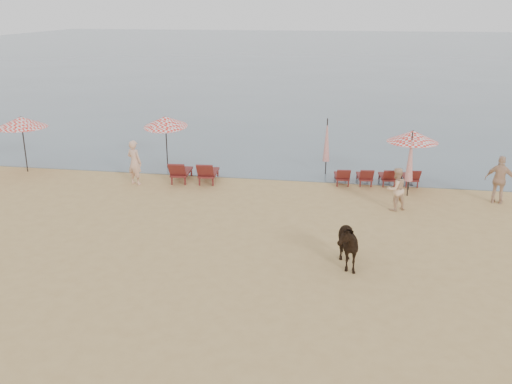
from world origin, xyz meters
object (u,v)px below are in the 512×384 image
umbrella_open_right (413,136)px  cow (343,243)px  umbrella_open_left_a (21,122)px  umbrella_closed_right (410,157)px  beachgoer_right_b (500,180)px  lounger_cluster_right (376,176)px  umbrella_closed_left (327,140)px  lounger_cluster_left (194,172)px  beachgoer_left (135,162)px  beachgoer_right_a (396,189)px  umbrella_open_left_b (165,122)px

umbrella_open_right → cow: size_ratio=1.45×
umbrella_open_left_a → umbrella_closed_right: umbrella_closed_right is taller
umbrella_open_left_a → beachgoer_right_b: umbrella_open_left_a is taller
umbrella_open_right → umbrella_closed_right: bearing=-118.5°
lounger_cluster_right → umbrella_closed_right: umbrella_closed_right is taller
umbrella_closed_left → cow: bearing=-83.8°
beachgoer_right_b → lounger_cluster_right: bearing=0.5°
lounger_cluster_left → cow: size_ratio=1.18×
lounger_cluster_left → umbrella_open_left_a: umbrella_open_left_a is taller
umbrella_open_right → umbrella_closed_right: (-0.10, -0.81, -0.64)m
lounger_cluster_left → beachgoer_left: (-2.35, -0.65, 0.48)m
beachgoer_left → beachgoer_right_a: 10.61m
umbrella_closed_left → umbrella_closed_right: bearing=-35.9°
umbrella_open_right → lounger_cluster_left: bearing=162.1°
umbrella_closed_right → beachgoer_right_a: size_ratio=1.60×
umbrella_closed_left → beachgoer_left: 8.28m
umbrella_open_right → umbrella_open_left_b: bearing=151.3°
lounger_cluster_right → umbrella_open_left_a: size_ratio=1.41×
umbrella_open_left_b → umbrella_closed_right: 10.81m
lounger_cluster_left → beachgoer_left: size_ratio=1.06×
lounger_cluster_right → umbrella_open_right: (1.28, -0.44, 1.84)m
umbrella_open_left_b → beachgoer_right_b: size_ratio=1.36×
umbrella_open_left_b → umbrella_open_right: umbrella_open_left_b is taller
umbrella_open_left_b → umbrella_open_right: bearing=0.9°
umbrella_closed_left → beachgoer_right_a: (2.76, -4.15, -0.75)m
umbrella_open_left_a → beachgoer_right_a: (16.04, -2.33, -1.46)m
umbrella_open_left_a → umbrella_open_right: bearing=-0.2°
lounger_cluster_right → beachgoer_right_a: size_ratio=2.21×
lounger_cluster_right → umbrella_open_left_b: 9.60m
lounger_cluster_left → beachgoer_left: 2.49m
lounger_cluster_right → beachgoer_left: (-9.93, -1.62, 0.57)m
lounger_cluster_left → cow: bearing=-52.3°
umbrella_open_left_a → beachgoer_left: 5.75m
cow → beachgoer_right_a: size_ratio=1.06×
umbrella_open_right → beachgoer_right_b: umbrella_open_right is taller
lounger_cluster_left → cow: 9.56m
beachgoer_right_a → beachgoer_left: bearing=-38.2°
beachgoer_right_a → umbrella_open_left_b: bearing=-52.3°
beachgoer_left → beachgoer_right_b: beachgoer_left is taller
lounger_cluster_right → umbrella_closed_right: bearing=-53.7°
beachgoer_left → umbrella_closed_left: bearing=-138.9°
cow → beachgoer_right_b: 8.60m
lounger_cluster_right → cow: 8.14m
umbrella_open_left_b → cow: (8.22, -9.00, -1.46)m
umbrella_open_right → lounger_cluster_right: bearing=139.9°
umbrella_closed_left → beachgoer_right_a: umbrella_closed_left is taller
umbrella_open_left_b → umbrella_open_right: (10.67, -1.39, 0.04)m
umbrella_open_left_a → beachgoer_left: (5.52, -0.96, -1.32)m
umbrella_closed_left → beachgoer_left: (-7.77, -2.79, -0.61)m
umbrella_open_left_a → beachgoer_right_b: (19.93, -0.91, -1.34)m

